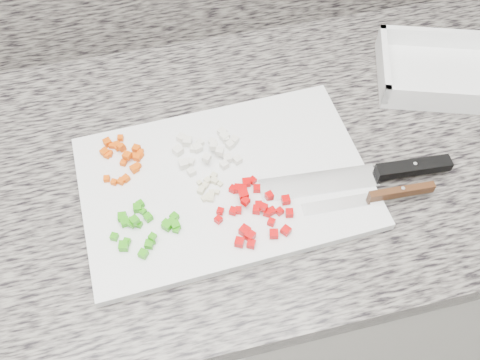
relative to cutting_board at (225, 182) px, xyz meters
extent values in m
cube|color=beige|center=(-0.10, 0.06, -0.48)|extent=(3.92, 0.62, 0.86)
cube|color=slate|center=(-0.10, 0.06, -0.03)|extent=(3.96, 0.64, 0.04)
cube|color=silver|center=(0.00, 0.00, 0.00)|extent=(0.46, 0.32, 0.01)
cube|color=#D64A04|center=(-0.13, 0.08, 0.01)|extent=(0.01, 0.01, 0.01)
cube|color=#D64A04|center=(-0.17, 0.03, 0.01)|extent=(0.01, 0.01, 0.01)
cube|color=#D64A04|center=(-0.12, 0.08, 0.01)|extent=(0.01, 0.01, 0.01)
cube|color=#D64A04|center=(-0.17, 0.09, 0.01)|extent=(0.01, 0.01, 0.01)
cube|color=#D64A04|center=(-0.16, 0.11, 0.01)|extent=(0.01, 0.01, 0.01)
cube|color=#D64A04|center=(-0.14, 0.05, 0.01)|extent=(0.02, 0.02, 0.01)
cube|color=#D64A04|center=(-0.16, 0.03, 0.01)|extent=(0.01, 0.01, 0.01)
cube|color=#D64A04|center=(-0.17, 0.11, 0.01)|extent=(0.02, 0.02, 0.01)
cube|color=#D64A04|center=(-0.15, 0.10, 0.01)|extent=(0.01, 0.01, 0.01)
cube|color=#D64A04|center=(-0.15, 0.12, 0.01)|extent=(0.01, 0.01, 0.01)
cube|color=#D64A04|center=(-0.15, 0.07, 0.01)|extent=(0.01, 0.01, 0.01)
cube|color=#D64A04|center=(-0.17, 0.11, 0.01)|extent=(0.01, 0.01, 0.01)
cube|color=#D64A04|center=(-0.13, 0.09, 0.01)|extent=(0.02, 0.02, 0.01)
cube|color=#D64A04|center=(-0.14, 0.07, 0.02)|extent=(0.02, 0.02, 0.01)
cube|color=#D64A04|center=(-0.15, 0.09, 0.02)|extent=(0.01, 0.01, 0.01)
cube|color=#D64A04|center=(-0.18, 0.09, 0.01)|extent=(0.02, 0.02, 0.01)
cube|color=#D64A04|center=(-0.15, 0.04, 0.01)|extent=(0.01, 0.01, 0.01)
cube|color=#D64A04|center=(-0.16, 0.10, 0.01)|extent=(0.01, 0.01, 0.01)
cube|color=#D64A04|center=(-0.13, 0.07, 0.01)|extent=(0.01, 0.01, 0.01)
cube|color=#D64A04|center=(-0.13, 0.06, 0.01)|extent=(0.01, 0.01, 0.01)
cube|color=#D64A04|center=(-0.18, 0.04, 0.01)|extent=(0.01, 0.01, 0.01)
cube|color=#D64A04|center=(-0.12, 0.08, 0.01)|extent=(0.01, 0.01, 0.01)
cube|color=#D64A04|center=(-0.18, 0.09, 0.01)|extent=(0.01, 0.01, 0.01)
cube|color=silver|center=(-0.04, 0.08, 0.01)|extent=(0.02, 0.02, 0.01)
cube|color=silver|center=(-0.03, 0.07, 0.01)|extent=(0.02, 0.02, 0.01)
cube|color=silver|center=(-0.06, 0.04, 0.01)|extent=(0.02, 0.02, 0.01)
cube|color=silver|center=(0.00, 0.02, 0.01)|extent=(0.02, 0.02, 0.01)
cube|color=silver|center=(-0.06, 0.07, 0.01)|extent=(0.02, 0.02, 0.01)
cube|color=silver|center=(-0.05, 0.02, 0.01)|extent=(0.01, 0.01, 0.01)
cube|color=silver|center=(-0.05, 0.09, 0.01)|extent=(0.02, 0.02, 0.01)
cube|color=silver|center=(-0.05, 0.04, 0.01)|extent=(0.02, 0.02, 0.01)
cube|color=silver|center=(0.02, 0.08, 0.01)|extent=(0.02, 0.02, 0.01)
cube|color=silver|center=(-0.02, 0.04, 0.02)|extent=(0.02, 0.02, 0.01)
cube|color=silver|center=(0.03, 0.03, 0.01)|extent=(0.02, 0.02, 0.01)
cube|color=silver|center=(-0.02, 0.08, 0.01)|extent=(0.01, 0.01, 0.01)
cube|color=silver|center=(0.02, 0.09, 0.01)|extent=(0.02, 0.02, 0.01)
cube|color=silver|center=(0.00, 0.06, 0.02)|extent=(0.02, 0.02, 0.01)
cube|color=silver|center=(0.00, 0.08, 0.01)|extent=(0.01, 0.01, 0.01)
cube|color=silver|center=(0.02, 0.06, 0.01)|extent=(0.02, 0.02, 0.01)
cube|color=silver|center=(0.00, 0.04, 0.02)|extent=(0.02, 0.02, 0.01)
cube|color=silver|center=(0.02, 0.08, 0.01)|extent=(0.01, 0.01, 0.01)
cube|color=silver|center=(0.03, 0.07, 0.01)|extent=(0.02, 0.02, 0.01)
cube|color=silver|center=(-0.04, 0.07, 0.01)|extent=(0.01, 0.01, 0.01)
cube|color=silver|center=(0.01, 0.04, 0.01)|extent=(0.01, 0.01, 0.01)
cube|color=#26900D|center=(-0.09, -0.05, 0.01)|extent=(0.02, 0.02, 0.01)
cube|color=#26900D|center=(-0.13, -0.04, 0.01)|extent=(0.02, 0.02, 0.01)
cube|color=#26900D|center=(-0.09, -0.07, 0.01)|extent=(0.01, 0.01, 0.01)
cube|color=#26900D|center=(-0.09, -0.07, 0.01)|extent=(0.01, 0.01, 0.01)
cube|color=#26900D|center=(-0.10, -0.06, 0.01)|extent=(0.02, 0.02, 0.01)
cube|color=#26900D|center=(-0.15, -0.05, 0.02)|extent=(0.02, 0.02, 0.01)
cube|color=#26900D|center=(-0.14, -0.02, 0.01)|extent=(0.01, 0.01, 0.01)
cube|color=#26900D|center=(-0.09, -0.07, 0.01)|extent=(0.01, 0.01, 0.01)
cube|color=#26900D|center=(-0.13, -0.09, 0.01)|extent=(0.02, 0.02, 0.01)
cube|color=#26900D|center=(-0.10, -0.06, 0.01)|extent=(0.02, 0.02, 0.01)
cube|color=#26900D|center=(-0.13, -0.08, 0.01)|extent=(0.01, 0.01, 0.01)
cube|color=#26900D|center=(-0.17, -0.08, 0.01)|extent=(0.02, 0.02, 0.01)
cube|color=#26900D|center=(-0.14, -0.10, 0.01)|extent=(0.02, 0.02, 0.01)
cube|color=#26900D|center=(-0.14, -0.05, 0.01)|extent=(0.01, 0.01, 0.01)
cube|color=#26900D|center=(-0.13, -0.08, 0.02)|extent=(0.01, 0.01, 0.01)
cube|color=#26900D|center=(-0.15, -0.05, 0.01)|extent=(0.02, 0.02, 0.01)
cube|color=#26900D|center=(-0.17, -0.03, 0.01)|extent=(0.01, 0.01, 0.01)
cube|color=#26900D|center=(-0.18, -0.06, 0.01)|extent=(0.01, 0.01, 0.01)
cube|color=#26900D|center=(-0.13, -0.03, 0.01)|extent=(0.01, 0.01, 0.01)
cube|color=#26900D|center=(-0.14, -0.02, 0.01)|extent=(0.01, 0.01, 0.01)
cube|color=#26900D|center=(-0.16, -0.04, 0.01)|extent=(0.01, 0.01, 0.01)
cube|color=#26900D|center=(-0.16, -0.08, 0.01)|extent=(0.01, 0.01, 0.01)
cube|color=#26900D|center=(-0.10, -0.06, 0.01)|extent=(0.01, 0.01, 0.01)
cube|color=#BA0204|center=(0.03, -0.02, 0.01)|extent=(0.01, 0.01, 0.01)
cube|color=#BA0204|center=(0.03, -0.07, 0.01)|extent=(0.01, 0.01, 0.01)
cube|color=#BA0204|center=(0.01, -0.12, 0.01)|extent=(0.02, 0.02, 0.01)
cube|color=#BA0204|center=(0.05, -0.12, 0.01)|extent=(0.02, 0.02, 0.01)
cube|color=#BA0204|center=(-0.03, -0.07, 0.01)|extent=(0.01, 0.01, 0.01)
cube|color=#BA0204|center=(0.06, -0.08, 0.01)|extent=(0.01, 0.01, 0.01)
cube|color=#BA0204|center=(0.08, -0.06, 0.01)|extent=(0.01, 0.01, 0.01)
cube|color=#BA0204|center=(0.04, -0.03, 0.01)|extent=(0.01, 0.01, 0.01)
cube|color=#BA0204|center=(0.02, -0.04, 0.02)|extent=(0.01, 0.01, 0.01)
cube|color=#BA0204|center=(0.04, -0.02, 0.01)|extent=(0.01, 0.01, 0.01)
cube|color=#BA0204|center=(0.07, -0.08, 0.01)|extent=(0.01, 0.01, 0.01)
cube|color=#BA0204|center=(0.05, -0.08, 0.01)|extent=(0.02, 0.02, 0.01)
cube|color=#BA0204|center=(0.06, -0.05, 0.01)|extent=(0.01, 0.01, 0.01)
cube|color=#BA0204|center=(0.08, -0.09, 0.01)|extent=(0.01, 0.01, 0.01)
cube|color=#BA0204|center=(0.00, -0.12, 0.01)|extent=(0.02, 0.02, 0.01)
cube|color=#BA0204|center=(0.01, -0.06, 0.01)|extent=(0.01, 0.01, 0.01)
cube|color=#BA0204|center=(0.05, -0.10, 0.01)|extent=(0.01, 0.01, 0.01)
cube|color=#BA0204|center=(0.02, -0.06, 0.02)|extent=(0.02, 0.02, 0.01)
cube|color=#BA0204|center=(0.07, -0.11, 0.01)|extent=(0.02, 0.02, 0.01)
cube|color=#BA0204|center=(-0.02, -0.06, 0.01)|extent=(0.01, 0.01, 0.01)
cube|color=#BA0204|center=(0.01, -0.10, 0.01)|extent=(0.02, 0.02, 0.01)
cube|color=#BA0204|center=(0.01, -0.11, 0.01)|extent=(0.02, 0.02, 0.01)
cube|color=#BA0204|center=(0.02, -0.03, 0.01)|extent=(0.02, 0.02, 0.01)
cube|color=#BA0204|center=(0.01, -0.02, 0.01)|extent=(0.01, 0.01, 0.01)
cube|color=#BA0204|center=(0.02, -0.03, 0.01)|extent=(0.01, 0.01, 0.01)
cube|color=#BA0204|center=(0.04, -0.06, 0.01)|extent=(0.01, 0.01, 0.01)
cube|color=#BA0204|center=(0.04, -0.07, 0.02)|extent=(0.01, 0.01, 0.01)
cube|color=#BA0204|center=(0.00, -0.06, 0.01)|extent=(0.01, 0.01, 0.01)
cube|color=beige|center=(-0.03, -0.03, 0.01)|extent=(0.01, 0.01, 0.01)
cube|color=beige|center=(-0.04, 0.00, 0.01)|extent=(0.01, 0.01, 0.01)
cube|color=beige|center=(-0.04, -0.03, 0.01)|extent=(0.01, 0.01, 0.01)
cube|color=beige|center=(-0.02, -0.02, 0.01)|extent=(0.01, 0.01, 0.01)
cube|color=beige|center=(-0.02, 0.00, 0.01)|extent=(0.01, 0.01, 0.01)
cube|color=beige|center=(-0.04, -0.01, 0.01)|extent=(0.01, 0.01, 0.01)
cube|color=beige|center=(-0.04, -0.02, 0.01)|extent=(0.01, 0.01, 0.01)
cube|color=beige|center=(-0.03, -0.02, 0.01)|extent=(0.01, 0.01, 0.01)
cube|color=beige|center=(-0.03, 0.00, 0.01)|extent=(0.01, 0.01, 0.01)
cube|color=beige|center=(-0.02, 0.01, 0.01)|extent=(0.01, 0.01, 0.01)
cube|color=beige|center=(-0.03, -0.01, 0.01)|extent=(0.01, 0.01, 0.01)
cube|color=beige|center=(-0.03, -0.03, 0.01)|extent=(0.01, 0.01, 0.01)
cube|color=beige|center=(-0.02, 0.00, 0.01)|extent=(0.01, 0.01, 0.01)
cube|color=beige|center=(-0.03, -0.03, 0.01)|extent=(0.01, 0.01, 0.01)
cube|color=beige|center=(-0.03, -0.03, 0.01)|extent=(0.01, 0.01, 0.01)
cube|color=beige|center=(-0.01, -0.01, 0.01)|extent=(0.01, 0.01, 0.00)
cube|color=silver|center=(0.14, -0.04, 0.01)|extent=(0.19, 0.06, 0.00)
cube|color=black|center=(0.30, -0.05, 0.02)|extent=(0.12, 0.03, 0.02)
cylinder|color=silver|center=(0.30, -0.05, 0.02)|extent=(0.01, 0.01, 0.00)
cube|color=silver|center=(0.15, -0.09, 0.01)|extent=(0.11, 0.03, 0.00)
cube|color=#4A2912|center=(0.26, -0.09, 0.02)|extent=(0.10, 0.02, 0.02)
cylinder|color=silver|center=(0.26, -0.09, 0.02)|extent=(0.01, 0.01, 0.00)
cube|color=white|center=(0.44, 0.14, 0.00)|extent=(0.27, 0.23, 0.01)
cube|color=white|center=(0.47, 0.21, 0.02)|extent=(0.22, 0.09, 0.04)
cube|color=white|center=(0.42, 0.06, 0.02)|extent=(0.22, 0.09, 0.04)
cube|color=white|center=(0.34, 0.17, 0.02)|extent=(0.06, 0.16, 0.04)
camera|label=1|loc=(-0.09, -0.47, 0.71)|focal=40.00mm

